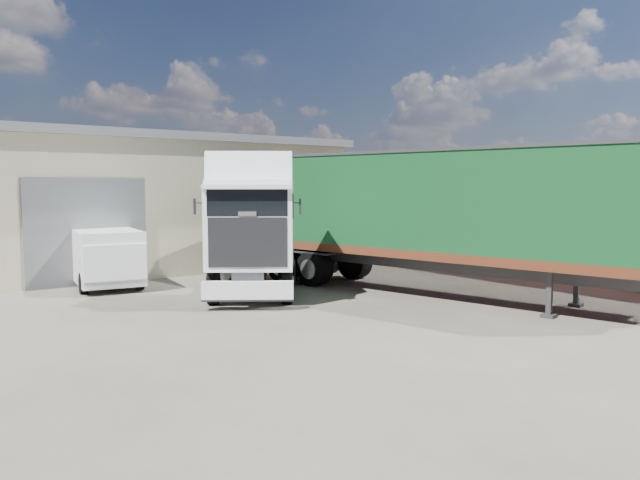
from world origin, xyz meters
TOP-DOWN VIEW (x-y plane):
  - ground at (0.00, 0.00)m, footprint 120.00×120.00m
  - brick_boundary_wall at (11.50, 6.00)m, footprint 0.35×26.00m
  - tractor_unit at (1.31, 4.78)m, footprint 5.56×6.51m
  - box_trailer at (5.86, 2.11)m, footprint 5.50×13.47m
  - panel_van at (-1.60, 9.61)m, footprint 2.57×4.89m

SIDE VIEW (x-z plane):
  - ground at x=0.00m, z-range 0.00..0.00m
  - panel_van at x=-1.60m, z-range 0.03..1.94m
  - brick_boundary_wall at x=11.50m, z-range 0.00..2.50m
  - tractor_unit at x=1.31m, z-range -0.34..3.94m
  - box_trailer at x=5.86m, z-range 0.48..4.86m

